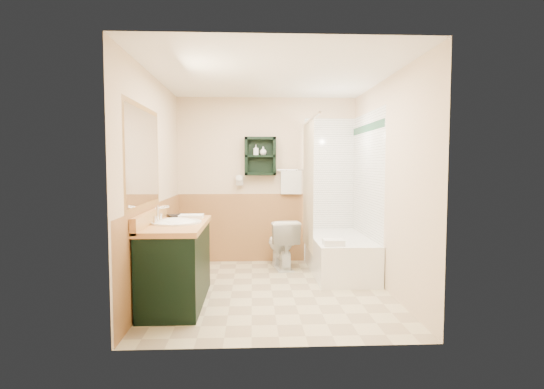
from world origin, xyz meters
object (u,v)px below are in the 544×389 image
Objects in this scene: wall_shelf at (260,156)px; hair_dryer at (240,180)px; toilet at (282,244)px; bathtub at (339,255)px; soap_bottle_b at (263,152)px; soap_bottle_a at (256,153)px; vanity_book at (169,207)px; vanity at (177,263)px.

wall_shelf is 0.46m from hair_dryer.
hair_dryer is 1.11m from toilet.
bathtub is 1.81m from soap_bottle_b.
soap_bottle_b is (0.34, -0.03, 0.41)m from hair_dryer.
soap_bottle_a is (-0.35, 0.34, 1.26)m from toilet.
soap_bottle_a is at bearing -175.45° from wall_shelf.
vanity_book is at bearing -119.69° from hair_dryer.
vanity is at bearing -116.63° from wall_shelf.
vanity is 2.23m from bathtub.
bathtub is at bearing -31.57° from soap_bottle_a.
soap_bottle_b is at bearing 23.02° from vanity_book.
soap_bottle_b is at bearing -6.71° from wall_shelf.
soap_bottle_b is (0.11, 0.00, 0.01)m from soap_bottle_a.
bathtub is 12.29× the size of soap_bottle_b.
soap_bottle_a is (0.83, 1.78, 1.18)m from vanity.
wall_shelf is 1.79m from vanity_book.
hair_dryer is 0.35× the size of toilet.
vanity_book is 1.98× the size of soap_bottle_b.
soap_bottle_a is at bearing 64.95° from vanity.
vanity is (-0.59, -1.81, -0.78)m from hair_dryer.
soap_bottle_a reaches higher than hair_dryer.
soap_bottle_b is (0.04, -0.01, 0.06)m from wall_shelf.
vanity_book is at bearing -129.03° from wall_shelf.
hair_dryer is 0.18× the size of vanity.
vanity is 2.29m from soap_bottle_a.
soap_bottle_b is at bearing 145.77° from bathtub.
hair_dryer reaches higher than bathtub.
vanity_book reaches higher than bathtub.
vanity_book is 1.63× the size of soap_bottle_a.
toilet is 2.83× the size of vanity_book.
hair_dryer is 1.00× the size of vanity_book.
soap_bottle_b is at bearing -5.01° from hair_dryer.
wall_shelf reaches higher than vanity_book.
soap_bottle_a is 0.11m from soap_bottle_b.
soap_bottle_b reaches higher than hair_dryer.
wall_shelf is at bearing 4.55° from soap_bottle_a.
hair_dryer is 1.97× the size of soap_bottle_b.
wall_shelf is at bearing 63.37° from vanity.
toilet is at bearing 8.97° from vanity_book.
wall_shelf is 4.51× the size of soap_bottle_b.
vanity_book is 1.76m from soap_bottle_a.
soap_bottle_b reaches higher than bathtub.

